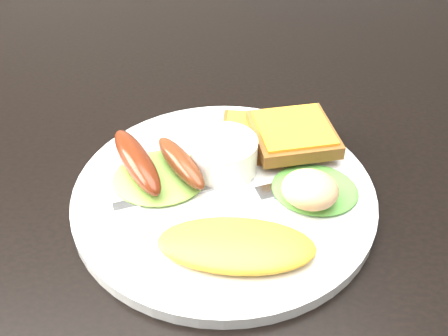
% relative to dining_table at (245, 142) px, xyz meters
% --- Properties ---
extents(dining_table, '(1.20, 0.80, 0.04)m').
position_rel_dining_table_xyz_m(dining_table, '(0.00, 0.00, 0.00)').
color(dining_table, black).
rests_on(dining_table, ground).
extents(plate, '(0.30, 0.30, 0.01)m').
position_rel_dining_table_xyz_m(plate, '(-0.02, -0.12, 0.03)').
color(plate, white).
rests_on(plate, dining_table).
extents(lettuce_left, '(0.10, 0.10, 0.01)m').
position_rel_dining_table_xyz_m(lettuce_left, '(-0.09, -0.10, 0.04)').
color(lettuce_left, olive).
rests_on(lettuce_left, plate).
extents(lettuce_right, '(0.10, 0.09, 0.01)m').
position_rel_dining_table_xyz_m(lettuce_right, '(0.06, -0.12, 0.04)').
color(lettuce_right, '#3E8C33').
rests_on(lettuce_right, plate).
extents(omelette, '(0.14, 0.07, 0.02)m').
position_rel_dining_table_xyz_m(omelette, '(-0.01, -0.20, 0.04)').
color(omelette, orange).
rests_on(omelette, plate).
extents(sausage_a, '(0.07, 0.11, 0.03)m').
position_rel_dining_table_xyz_m(sausage_a, '(-0.11, -0.10, 0.05)').
color(sausage_a, maroon).
rests_on(sausage_a, lettuce_left).
extents(sausage_b, '(0.07, 0.09, 0.02)m').
position_rel_dining_table_xyz_m(sausage_b, '(-0.07, -0.10, 0.05)').
color(sausage_b, '#602714').
rests_on(sausage_b, lettuce_left).
extents(ramekin, '(0.08, 0.08, 0.04)m').
position_rel_dining_table_xyz_m(ramekin, '(-0.02, -0.09, 0.05)').
color(ramekin, white).
rests_on(ramekin, plate).
extents(toast_a, '(0.09, 0.09, 0.01)m').
position_rel_dining_table_xyz_m(toast_a, '(0.01, -0.04, 0.04)').
color(toast_a, '#90501A').
rests_on(toast_a, plate).
extents(toast_b, '(0.10, 0.10, 0.01)m').
position_rel_dining_table_xyz_m(toast_b, '(0.05, -0.05, 0.05)').
color(toast_b, brown).
rests_on(toast_b, toast_a).
extents(potato_salad, '(0.07, 0.06, 0.03)m').
position_rel_dining_table_xyz_m(potato_salad, '(0.05, -0.14, 0.06)').
color(potato_salad, beige).
rests_on(potato_salad, lettuce_right).
extents(fork, '(0.14, 0.06, 0.00)m').
position_rel_dining_table_xyz_m(fork, '(-0.06, -0.12, 0.03)').
color(fork, '#ADAFB7').
rests_on(fork, plate).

